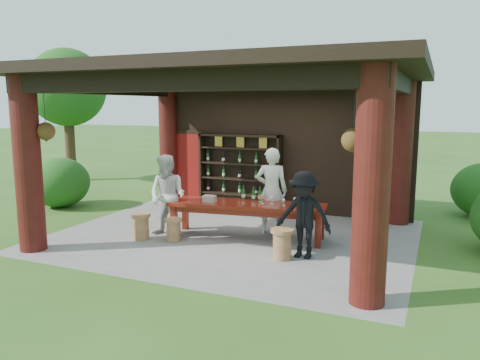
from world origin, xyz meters
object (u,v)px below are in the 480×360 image
at_px(wine_shelf, 240,172).
at_px(guest_man, 304,215).
at_px(stool_far_left, 141,226).
at_px(stool_near_right, 282,243).
at_px(stool_near_left, 174,229).
at_px(host, 272,191).
at_px(tasting_table, 247,208).
at_px(guest_woman, 168,196).
at_px(napkin_basket, 209,199).

height_order(wine_shelf, guest_man, wine_shelf).
bearing_deg(guest_man, wine_shelf, 132.40).
height_order(stool_far_left, guest_man, guest_man).
bearing_deg(stool_near_right, wine_shelf, 123.89).
distance_m(stool_near_left, host, 2.24).
bearing_deg(tasting_table, host, 58.61).
xyz_separation_m(tasting_table, guest_woman, (-1.59, -0.54, 0.24)).
relative_size(stool_far_left, guest_man, 0.35).
bearing_deg(stool_near_left, stool_far_left, -167.33).
height_order(stool_near_right, guest_man, guest_man).
distance_m(wine_shelf, napkin_basket, 2.74).
bearing_deg(stool_near_right, stool_far_left, 179.27).
xyz_separation_m(stool_far_left, host, (2.33, 1.53, 0.64)).
bearing_deg(napkin_basket, guest_woman, -159.18).
relative_size(wine_shelf, napkin_basket, 8.77).
bearing_deg(napkin_basket, stool_far_left, -148.50).
relative_size(stool_near_left, host, 0.25).
bearing_deg(wine_shelf, host, -50.52).
xyz_separation_m(stool_near_right, guest_man, (0.33, 0.24, 0.50)).
height_order(stool_near_left, stool_far_left, stool_far_left).
distance_m(stool_near_right, stool_far_left, 3.09).
distance_m(tasting_table, guest_man, 1.64).
height_order(host, guest_woman, host).
distance_m(host, napkin_basket, 1.36).
height_order(tasting_table, guest_man, guest_man).
distance_m(guest_man, napkin_basket, 2.27).
distance_m(wine_shelf, tasting_table, 2.79).
bearing_deg(guest_man, stool_far_left, -173.71).
bearing_deg(stool_far_left, wine_shelf, 77.69).
xyz_separation_m(tasting_table, guest_man, (1.44, -0.78, 0.17)).
bearing_deg(stool_far_left, guest_woman, 47.73).
height_order(stool_near_right, stool_far_left, stool_near_right).
bearing_deg(napkin_basket, guest_man, -14.11).
bearing_deg(stool_near_left, wine_shelf, 88.99).
height_order(stool_near_left, guest_man, guest_man).
relative_size(tasting_table, stool_near_right, 6.02).
xyz_separation_m(host, napkin_basket, (-1.10, -0.78, -0.12)).
bearing_deg(tasting_table, wine_shelf, 116.54).
bearing_deg(guest_woman, stool_near_right, -8.14).
relative_size(wine_shelf, stool_far_left, 4.12).
height_order(wine_shelf, stool_near_right, wine_shelf).
xyz_separation_m(wine_shelf, stool_far_left, (-0.75, -3.45, -0.72)).
height_order(tasting_table, guest_woman, guest_woman).
relative_size(wine_shelf, guest_man, 1.43).
xyz_separation_m(wine_shelf, stool_near_right, (2.34, -3.49, -0.71)).
distance_m(tasting_table, stool_near_right, 1.54).
xyz_separation_m(wine_shelf, stool_near_left, (-0.06, -3.29, -0.76)).
bearing_deg(stool_near_left, guest_man, 0.85).
height_order(stool_near_right, napkin_basket, napkin_basket).
xyz_separation_m(wine_shelf, guest_woman, (-0.36, -3.01, -0.14)).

